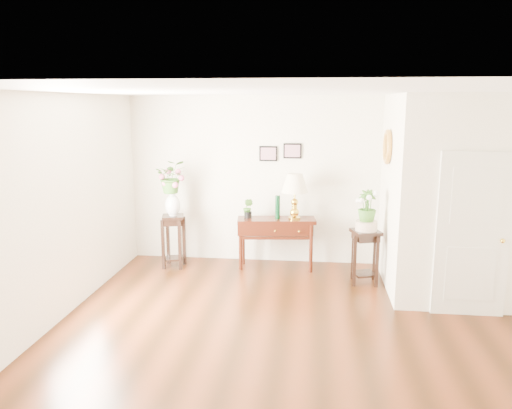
% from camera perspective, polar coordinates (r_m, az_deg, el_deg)
% --- Properties ---
extents(floor, '(6.00, 5.50, 0.02)m').
position_cam_1_polar(floor, '(6.13, 5.15, -14.36)').
color(floor, '#51220D').
rests_on(floor, ground).
extents(ceiling, '(6.00, 5.50, 0.02)m').
position_cam_1_polar(ceiling, '(5.52, 5.68, 12.80)').
color(ceiling, white).
rests_on(ceiling, ground).
extents(wall_back, '(6.00, 0.02, 2.80)m').
position_cam_1_polar(wall_back, '(8.37, 5.85, 2.70)').
color(wall_back, white).
rests_on(wall_back, ground).
extents(wall_front, '(6.00, 0.02, 2.80)m').
position_cam_1_polar(wall_front, '(3.05, 4.11, -13.09)').
color(wall_front, white).
rests_on(wall_front, ground).
extents(wall_left, '(0.02, 5.50, 2.80)m').
position_cam_1_polar(wall_left, '(6.46, -22.26, -0.70)').
color(wall_left, white).
rests_on(wall_left, ground).
extents(partition, '(1.80, 1.95, 2.80)m').
position_cam_1_polar(partition, '(7.67, 21.62, 1.14)').
color(partition, white).
rests_on(partition, floor).
extents(door, '(0.90, 0.05, 2.10)m').
position_cam_1_polar(door, '(6.80, 23.53, -3.26)').
color(door, beige).
rests_on(door, floor).
extents(art_print_left, '(0.30, 0.02, 0.25)m').
position_cam_1_polar(art_print_left, '(8.33, 1.42, 5.83)').
color(art_print_left, black).
rests_on(art_print_left, wall_back).
extents(art_print_right, '(0.30, 0.02, 0.25)m').
position_cam_1_polar(art_print_right, '(8.29, 4.19, 6.13)').
color(art_print_right, black).
rests_on(art_print_right, wall_back).
extents(wall_ornament, '(0.07, 0.51, 0.51)m').
position_cam_1_polar(wall_ornament, '(7.52, 14.78, 6.39)').
color(wall_ornament, '#D08437').
rests_on(wall_ornament, partition).
extents(console_table, '(1.30, 0.56, 0.84)m').
position_cam_1_polar(console_table, '(8.19, 2.32, -4.46)').
color(console_table, '#351306').
rests_on(console_table, floor).
extents(table_lamp, '(0.47, 0.47, 0.75)m').
position_cam_1_polar(table_lamp, '(8.00, 4.44, 0.78)').
color(table_lamp, gold).
rests_on(table_lamp, console_table).
extents(green_vase, '(0.10, 0.10, 0.38)m').
position_cam_1_polar(green_vase, '(8.05, 2.48, -0.43)').
color(green_vase, black).
rests_on(green_vase, console_table).
extents(potted_plant, '(0.20, 0.19, 0.30)m').
position_cam_1_polar(potted_plant, '(8.10, -0.92, -0.47)').
color(potted_plant, '#366B20').
rests_on(potted_plant, console_table).
extents(plant_stand_a, '(0.41, 0.41, 0.87)m').
position_cam_1_polar(plant_stand_a, '(8.36, -9.38, -4.16)').
color(plant_stand_a, black).
rests_on(plant_stand_a, floor).
extents(porcelain_vase, '(0.25, 0.25, 0.42)m').
position_cam_1_polar(porcelain_vase, '(8.21, -9.53, 0.29)').
color(porcelain_vase, silver).
rests_on(porcelain_vase, plant_stand_a).
extents(lily_arrangement, '(0.58, 0.53, 0.54)m').
position_cam_1_polar(lily_arrangement, '(8.14, -9.63, 3.37)').
color(lily_arrangement, '#366B20').
rests_on(lily_arrangement, porcelain_vase).
extents(plant_stand_b, '(0.48, 0.48, 0.82)m').
position_cam_1_polar(plant_stand_b, '(7.70, 12.33, -5.85)').
color(plant_stand_b, black).
rests_on(plant_stand_b, floor).
extents(ceramic_bowl, '(0.38, 0.38, 0.14)m').
position_cam_1_polar(ceramic_bowl, '(7.57, 12.49, -2.32)').
color(ceramic_bowl, beige).
rests_on(ceramic_bowl, plant_stand_b).
extents(narcissus, '(0.31, 0.31, 0.49)m').
position_cam_1_polar(narcissus, '(7.51, 12.58, -0.22)').
color(narcissus, '#366B20').
rests_on(narcissus, ceramic_bowl).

